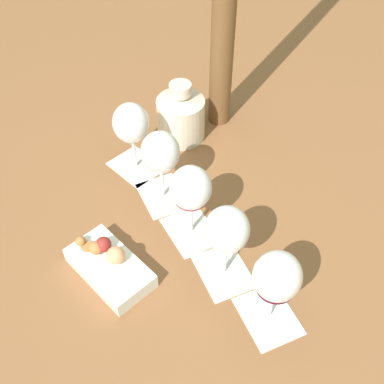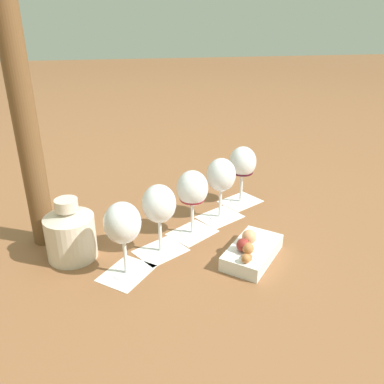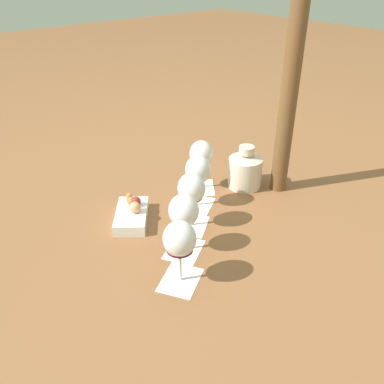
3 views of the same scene
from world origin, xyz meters
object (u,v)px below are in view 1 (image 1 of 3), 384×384
wine_glass_4 (277,279)px  snack_dish (109,265)px  wine_glass_2 (191,189)px  wine_glass_0 (131,126)px  wine_glass_1 (160,155)px  wine_glass_3 (227,233)px  ceramic_vase (181,114)px

wine_glass_4 → snack_dish: 0.33m
wine_glass_2 → wine_glass_4: size_ratio=1.00×
wine_glass_4 → snack_dish: size_ratio=0.91×
wine_glass_0 → wine_glass_1: (0.09, 0.08, -0.00)m
wine_glass_3 → ceramic_vase: (-0.40, -0.14, -0.06)m
wine_glass_4 → wine_glass_1: bearing=-138.4°
wine_glass_1 → wine_glass_2: size_ratio=1.00×
wine_glass_1 → ceramic_vase: bearing=177.0°
wine_glass_1 → ceramic_vase: 0.22m
wine_glass_3 → ceramic_vase: 0.43m
wine_glass_2 → snack_dish: (0.13, -0.15, -0.10)m
wine_glass_1 → wine_glass_2: bearing=40.6°
ceramic_vase → wine_glass_1: bearing=-3.0°
wine_glass_4 → snack_dish: (-0.06, -0.31, -0.10)m
wine_glass_0 → ceramic_vase: 0.17m
wine_glass_2 → wine_glass_0: bearing=-138.1°
wine_glass_2 → wine_glass_4: (0.19, 0.17, 0.00)m
wine_glass_0 → wine_glass_4: 0.49m
wine_glass_1 → wine_glass_3: same height
wine_glass_0 → ceramic_vase: bearing=144.2°
ceramic_vase → snack_dish: ceramic_vase is taller
wine_glass_0 → wine_glass_4: bearing=41.9°
wine_glass_2 → wine_glass_4: same height
wine_glass_1 → snack_dish: 0.25m
ceramic_vase → wine_glass_3: bearing=19.5°
wine_glass_1 → ceramic_vase: wine_glass_1 is taller
wine_glass_4 → ceramic_vase: size_ratio=1.15×
wine_glass_0 → wine_glass_1: same height
wine_glass_0 → wine_glass_1: size_ratio=1.00×
wine_glass_3 → ceramic_vase: wine_glass_3 is taller
wine_glass_2 → ceramic_vase: size_ratio=1.15×
wine_glass_2 → wine_glass_3: (0.10, 0.08, -0.00)m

